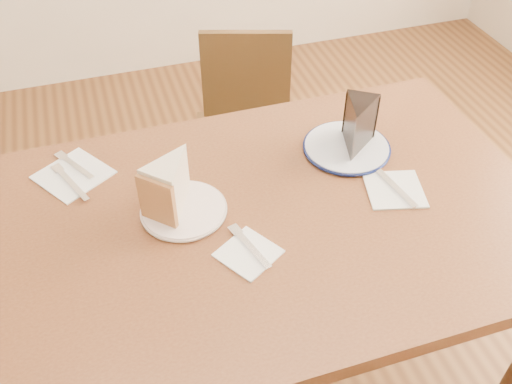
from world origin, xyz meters
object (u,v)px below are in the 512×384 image
Objects in this scene: plate_cream at (184,210)px; carrot_cake at (174,184)px; table at (276,241)px; chocolate_cake at (357,129)px; plate_navy at (347,148)px; chair_far at (246,133)px.

carrot_cake reaches higher than plate_cream.
carrot_cake is (-0.01, 0.02, 0.06)m from plate_cream.
chocolate_cake reaches higher than table.
table is at bearing 63.31° from chocolate_cake.
plate_navy is 0.46m from carrot_cake.
chocolate_cake is (0.45, 0.08, 0.06)m from plate_cream.
chocolate_cake is at bearing 10.43° from plate_cream.
table is at bearing 96.22° from chair_far.
chair_far is 0.67m from plate_navy.
plate_cream is (-0.34, -0.66, 0.34)m from chair_far.
chocolate_cake reaches higher than chair_far.
table and chair_far have the same top height.
plate_navy is (0.24, 0.16, 0.10)m from table.
chair_far is at bearing 99.21° from plate_navy.
chocolate_cake reaches higher than plate_cream.
chair_far is at bearing 105.58° from carrot_cake.
plate_cream and plate_navy have the same top height.
table is 0.34m from chocolate_cake.
plate_cream is at bearing 163.05° from table.
plate_navy reaches higher than chair_far.
plate_cream reaches higher than chair_far.
plate_navy is (0.44, 0.10, 0.00)m from plate_cream.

